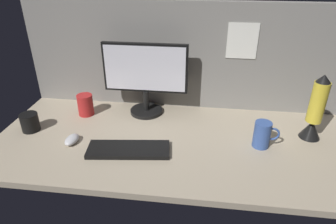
{
  "coord_description": "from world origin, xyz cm",
  "views": [
    {
      "loc": [
        9.4,
        -121.95,
        79.85
      ],
      "look_at": [
        -8.63,
        0.0,
        14.0
      ],
      "focal_mm": 31.99,
      "sensor_mm": 36.0,
      "label": 1
    }
  ],
  "objects_px": {
    "mouse": "(72,140)",
    "lava_lamp": "(315,112)",
    "keyboard": "(129,150)",
    "mug_ceramic_blue": "(263,134)",
    "monitor": "(145,75)",
    "mug_red_plastic": "(85,105)",
    "mug_black_travel": "(30,122)"
  },
  "relations": [
    {
      "from": "mouse",
      "to": "lava_lamp",
      "type": "height_order",
      "value": "lava_lamp"
    },
    {
      "from": "keyboard",
      "to": "mug_ceramic_blue",
      "type": "relative_size",
      "value": 2.94
    },
    {
      "from": "monitor",
      "to": "mouse",
      "type": "relative_size",
      "value": 4.72
    },
    {
      "from": "monitor",
      "to": "mouse",
      "type": "xyz_separation_m",
      "value": [
        -0.29,
        -0.35,
        -0.2
      ]
    },
    {
      "from": "keyboard",
      "to": "mug_red_plastic",
      "type": "distance_m",
      "value": 0.45
    },
    {
      "from": "mug_ceramic_blue",
      "to": "mouse",
      "type": "bearing_deg",
      "value": -174.53
    },
    {
      "from": "mug_red_plastic",
      "to": "mug_ceramic_blue",
      "type": "relative_size",
      "value": 0.93
    },
    {
      "from": "mug_red_plastic",
      "to": "mug_black_travel",
      "type": "xyz_separation_m",
      "value": [
        -0.22,
        -0.2,
        -0.01
      ]
    },
    {
      "from": "monitor",
      "to": "mug_red_plastic",
      "type": "relative_size",
      "value": 3.86
    },
    {
      "from": "mug_black_travel",
      "to": "lava_lamp",
      "type": "distance_m",
      "value": 1.39
    },
    {
      "from": "mug_red_plastic",
      "to": "mug_black_travel",
      "type": "bearing_deg",
      "value": -137.59
    },
    {
      "from": "mouse",
      "to": "lava_lamp",
      "type": "xyz_separation_m",
      "value": [
        1.13,
        0.19,
        0.12
      ]
    },
    {
      "from": "keyboard",
      "to": "lava_lamp",
      "type": "relative_size",
      "value": 1.14
    },
    {
      "from": "monitor",
      "to": "mug_red_plastic",
      "type": "bearing_deg",
      "value": -167.71
    },
    {
      "from": "keyboard",
      "to": "lava_lamp",
      "type": "bearing_deg",
      "value": 8.35
    },
    {
      "from": "monitor",
      "to": "mug_ceramic_blue",
      "type": "height_order",
      "value": "monitor"
    },
    {
      "from": "mug_red_plastic",
      "to": "mug_ceramic_blue",
      "type": "bearing_deg",
      "value": -12.03
    },
    {
      "from": "mug_red_plastic",
      "to": "lava_lamp",
      "type": "relative_size",
      "value": 0.36
    },
    {
      "from": "mouse",
      "to": "mug_black_travel",
      "type": "height_order",
      "value": "mug_black_travel"
    },
    {
      "from": "monitor",
      "to": "mug_red_plastic",
      "type": "xyz_separation_m",
      "value": [
        -0.33,
        -0.07,
        -0.16
      ]
    },
    {
      "from": "mug_black_travel",
      "to": "mug_red_plastic",
      "type": "bearing_deg",
      "value": 42.41
    },
    {
      "from": "monitor",
      "to": "lava_lamp",
      "type": "distance_m",
      "value": 0.86
    },
    {
      "from": "mouse",
      "to": "lava_lamp",
      "type": "relative_size",
      "value": 0.3
    },
    {
      "from": "monitor",
      "to": "mug_ceramic_blue",
      "type": "distance_m",
      "value": 0.67
    },
    {
      "from": "mouse",
      "to": "mug_red_plastic",
      "type": "relative_size",
      "value": 0.82
    },
    {
      "from": "mug_red_plastic",
      "to": "mouse",
      "type": "bearing_deg",
      "value": -82.91
    },
    {
      "from": "mug_ceramic_blue",
      "to": "lava_lamp",
      "type": "distance_m",
      "value": 0.28
    },
    {
      "from": "monitor",
      "to": "mug_ceramic_blue",
      "type": "xyz_separation_m",
      "value": [
        0.59,
        -0.27,
        -0.16
      ]
    },
    {
      "from": "keyboard",
      "to": "mug_black_travel",
      "type": "distance_m",
      "value": 0.55
    },
    {
      "from": "monitor",
      "to": "mouse",
      "type": "bearing_deg",
      "value": -129.7
    },
    {
      "from": "keyboard",
      "to": "mug_black_travel",
      "type": "bearing_deg",
      "value": 160.71
    },
    {
      "from": "mug_black_travel",
      "to": "keyboard",
      "type": "bearing_deg",
      "value": -12.5
    }
  ]
}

